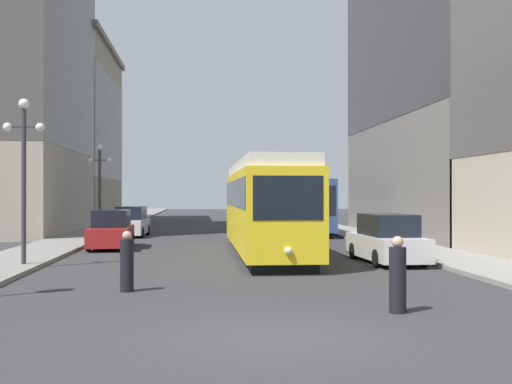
# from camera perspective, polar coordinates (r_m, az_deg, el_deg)

# --- Properties ---
(ground_plane) EXTENTS (200.00, 200.00, 0.00)m
(ground_plane) POSITION_cam_1_polar(r_m,az_deg,el_deg) (11.75, 1.99, -12.75)
(ground_plane) COLOR #303033
(sidewalk_left) EXTENTS (2.93, 120.00, 0.15)m
(sidewalk_left) POSITION_cam_1_polar(r_m,az_deg,el_deg) (51.91, -12.74, -2.95)
(sidewalk_left) COLOR gray
(sidewalk_left) RESTS_ON ground
(sidewalk_right) EXTENTS (2.93, 120.00, 0.15)m
(sidewalk_right) POSITION_cam_1_polar(r_m,az_deg,el_deg) (52.36, 5.66, -2.93)
(sidewalk_right) COLOR gray
(sidewalk_right) RESTS_ON ground
(streetcar) EXTENTS (2.64, 14.35, 3.89)m
(streetcar) POSITION_cam_1_polar(r_m,az_deg,el_deg) (26.94, 0.79, -1.18)
(streetcar) COLOR black
(streetcar) RESTS_ON ground
(transit_bus) EXTENTS (2.67, 12.06, 3.45)m
(transit_bus) POSITION_cam_1_polar(r_m,az_deg,el_deg) (42.16, 3.92, -1.04)
(transit_bus) COLOR black
(transit_bus) RESTS_ON ground
(parked_car_left_near) EXTENTS (2.05, 4.65, 1.82)m
(parked_car_left_near) POSITION_cam_1_polar(r_m,az_deg,el_deg) (39.64, -11.09, -2.69)
(parked_car_left_near) COLOR black
(parked_car_left_near) RESTS_ON ground
(parked_car_left_mid) EXTENTS (2.00, 4.95, 1.82)m
(parked_car_left_mid) POSITION_cam_1_polar(r_m,az_deg,el_deg) (31.06, -12.77, -3.37)
(parked_car_left_mid) COLOR black
(parked_car_left_mid) RESTS_ON ground
(parked_car_right_far) EXTENTS (2.02, 4.88, 1.82)m
(parked_car_right_far) POSITION_cam_1_polar(r_m,az_deg,el_deg) (24.37, 11.60, -4.23)
(parked_car_right_far) COLOR black
(parked_car_right_far) RESTS_ON ground
(pedestrian_crossing_near) EXTENTS (0.37, 0.37, 1.65)m
(pedestrian_crossing_near) POSITION_cam_1_polar(r_m,az_deg,el_deg) (14.19, 12.53, -7.43)
(pedestrian_crossing_near) COLOR black
(pedestrian_crossing_near) RESTS_ON ground
(pedestrian_crossing_far) EXTENTS (0.36, 0.36, 1.59)m
(pedestrian_crossing_far) POSITION_cam_1_polar(r_m,az_deg,el_deg) (17.18, -11.45, -6.26)
(pedestrian_crossing_far) COLOR black
(pedestrian_crossing_far) RESTS_ON ground
(lamp_post_left_near) EXTENTS (1.41, 0.36, 5.72)m
(lamp_post_left_near) POSITION_cam_1_polar(r_m,az_deg,el_deg) (23.51, -20.01, 3.05)
(lamp_post_left_near) COLOR #333338
(lamp_post_left_near) RESTS_ON sidewalk_left
(lamp_post_left_far) EXTENTS (1.41, 0.36, 5.45)m
(lamp_post_left_far) POSITION_cam_1_polar(r_m,az_deg,el_deg) (39.98, -13.78, 1.48)
(lamp_post_left_far) COLOR #333338
(lamp_post_left_far) RESTS_ON sidewalk_left
(building_left_midblock) EXTENTS (14.59, 18.82, 16.51)m
(building_left_midblock) POSITION_cam_1_polar(r_m,az_deg,el_deg) (63.25, -19.21, 5.16)
(building_left_midblock) COLOR gray
(building_left_midblock) RESTS_ON ground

